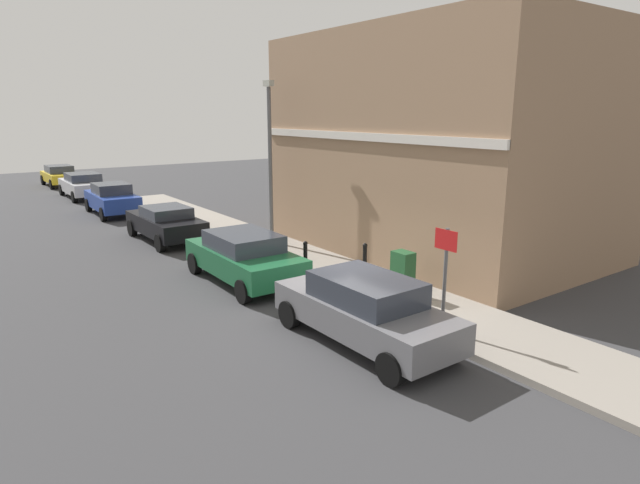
# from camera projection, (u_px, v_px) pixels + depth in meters

# --- Properties ---
(ground) EXTENTS (80.00, 80.00, 0.00)m
(ground) POSITION_uv_depth(u_px,v_px,m) (343.00, 318.00, 12.86)
(ground) COLOR #38383A
(sidewalk) EXTENTS (2.50, 30.00, 0.15)m
(sidewalk) POSITION_uv_depth(u_px,v_px,m) (280.00, 252.00, 18.68)
(sidewalk) COLOR gray
(sidewalk) RESTS_ON ground
(corner_building) EXTENTS (7.48, 10.62, 7.36)m
(corner_building) POSITION_uv_depth(u_px,v_px,m) (441.00, 146.00, 18.51)
(corner_building) COLOR #937256
(corner_building) RESTS_ON ground
(car_grey) EXTENTS (1.86, 4.45, 1.49)m
(car_grey) POSITION_uv_depth(u_px,v_px,m) (365.00, 309.00, 11.29)
(car_grey) COLOR slate
(car_grey) RESTS_ON ground
(car_green) EXTENTS (2.00, 4.35, 1.46)m
(car_green) POSITION_uv_depth(u_px,v_px,m) (244.00, 256.00, 15.44)
(car_green) COLOR #195933
(car_green) RESTS_ON ground
(car_black) EXTENTS (1.87, 4.23, 1.34)m
(car_black) POSITION_uv_depth(u_px,v_px,m) (166.00, 223.00, 20.43)
(car_black) COLOR black
(car_black) RESTS_ON ground
(car_blue) EXTENTS (1.88, 4.13, 1.50)m
(car_blue) POSITION_uv_depth(u_px,v_px,m) (112.00, 199.00, 25.65)
(car_blue) COLOR navy
(car_blue) RESTS_ON ground
(car_silver) EXTENTS (1.97, 4.44, 1.41)m
(car_silver) POSITION_uv_depth(u_px,v_px,m) (83.00, 185.00, 30.73)
(car_silver) COLOR #B7B7BC
(car_silver) RESTS_ON ground
(car_yellow) EXTENTS (1.84, 3.96, 1.37)m
(car_yellow) POSITION_uv_depth(u_px,v_px,m) (60.00, 175.00, 35.52)
(car_yellow) COLOR gold
(car_yellow) RESTS_ON ground
(utility_cabinet) EXTENTS (0.46, 0.61, 1.15)m
(utility_cabinet) POSITION_uv_depth(u_px,v_px,m) (403.00, 275.00, 13.99)
(utility_cabinet) COLOR #1E4C28
(utility_cabinet) RESTS_ON sidewalk
(bollard_near_cabinet) EXTENTS (0.14, 0.14, 1.04)m
(bollard_near_cabinet) POSITION_uv_depth(u_px,v_px,m) (365.00, 260.00, 15.33)
(bollard_near_cabinet) COLOR black
(bollard_near_cabinet) RESTS_ON sidewalk
(bollard_far_kerb) EXTENTS (0.14, 0.14, 1.04)m
(bollard_far_kerb) POSITION_uv_depth(u_px,v_px,m) (305.00, 257.00, 15.57)
(bollard_far_kerb) COLOR black
(bollard_far_kerb) RESTS_ON sidewalk
(street_sign) EXTENTS (0.08, 0.60, 2.30)m
(street_sign) POSITION_uv_depth(u_px,v_px,m) (445.00, 264.00, 11.39)
(street_sign) COLOR #59595B
(street_sign) RESTS_ON sidewalk
(lamppost) EXTENTS (0.20, 0.44, 5.72)m
(lamppost) POSITION_uv_depth(u_px,v_px,m) (270.00, 156.00, 18.96)
(lamppost) COLOR #59595B
(lamppost) RESTS_ON sidewalk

